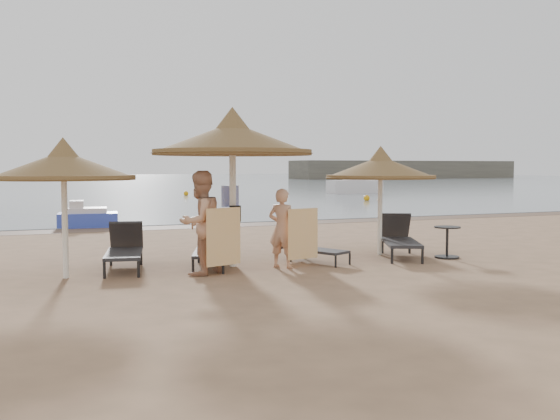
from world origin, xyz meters
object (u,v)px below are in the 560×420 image
(palapa_center, at_px, (232,140))
(pedal_boat, at_px, (87,217))
(lounger_near_right, at_px, (310,247))
(person_left, at_px, (200,215))
(lounger_far_left, at_px, (125,248))
(person_right, at_px, (282,222))
(side_table, at_px, (447,243))
(lounger_near_left, at_px, (211,247))
(palapa_left, at_px, (64,166))
(lounger_far_right, at_px, (399,238))
(palapa_right, at_px, (380,168))

(palapa_center, relative_size, pedal_boat, 1.60)
(palapa_center, xyz_separation_m, lounger_near_right, (1.71, -0.03, -2.26))
(palapa_center, bearing_deg, person_left, -140.86)
(lounger_far_left, xyz_separation_m, person_right, (2.96, -1.08, 0.52))
(lounger_near_right, bearing_deg, side_table, -37.05)
(lounger_near_left, bearing_deg, pedal_boat, 118.60)
(lounger_near_right, bearing_deg, lounger_far_left, 145.57)
(palapa_left, height_order, side_table, palapa_left)
(lounger_far_right, bearing_deg, person_right, -146.43)
(side_table, distance_m, pedal_boat, 12.47)
(lounger_far_left, bearing_deg, lounger_near_left, 1.14)
(palapa_left, relative_size, pedal_boat, 1.27)
(lounger_far_left, distance_m, person_left, 1.90)
(lounger_near_left, xyz_separation_m, side_table, (5.19, -0.89, -0.05))
(palapa_left, xyz_separation_m, lounger_far_right, (7.19, 0.14, -1.62))
(palapa_left, height_order, lounger_near_left, palapa_left)
(lounger_far_left, bearing_deg, palapa_left, -137.86)
(palapa_left, relative_size, lounger_far_left, 1.23)
(pedal_boat, bearing_deg, lounger_near_left, -74.04)
(palapa_center, relative_size, lounger_far_left, 1.55)
(person_right, distance_m, pedal_boat, 10.73)
(lounger_far_right, distance_m, person_right, 3.17)
(lounger_far_left, xyz_separation_m, person_left, (1.23, -1.24, 0.73))
(palapa_center, distance_m, palapa_right, 3.71)
(palapa_right, height_order, person_left, palapa_right)
(lounger_near_left, distance_m, person_right, 1.58)
(lounger_far_left, distance_m, pedal_boat, 9.22)
(palapa_left, distance_m, lounger_far_right, 7.37)
(palapa_center, distance_m, lounger_near_right, 2.83)
(palapa_left, bearing_deg, pedal_boat, 83.30)
(lounger_near_right, height_order, side_table, lounger_near_right)
(palapa_center, height_order, palapa_right, palapa_center)
(palapa_left, height_order, lounger_near_right, palapa_left)
(palapa_left, distance_m, lounger_near_left, 3.32)
(palapa_center, relative_size, palapa_right, 1.29)
(lounger_near_left, xyz_separation_m, lounger_far_right, (4.34, -0.26, 0.04))
(lounger_near_right, relative_size, side_table, 2.37)
(palapa_left, bearing_deg, person_right, -5.33)
(side_table, bearing_deg, palapa_center, 172.35)
(lounger_far_right, bearing_deg, lounger_near_left, -159.57)
(lounger_far_left, height_order, pedal_boat, lounger_far_left)
(palapa_right, bearing_deg, person_right, -162.34)
(lounger_near_left, height_order, person_right, person_right)
(palapa_center, height_order, side_table, palapa_center)
(lounger_far_left, bearing_deg, palapa_right, 9.01)
(palapa_right, relative_size, pedal_boat, 1.24)
(palapa_center, xyz_separation_m, side_table, (4.79, -0.64, -2.25))
(side_table, bearing_deg, person_right, 178.51)
(palapa_center, bearing_deg, lounger_far_right, -0.20)
(lounger_near_right, xyz_separation_m, person_left, (-2.57, -0.66, 0.82))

